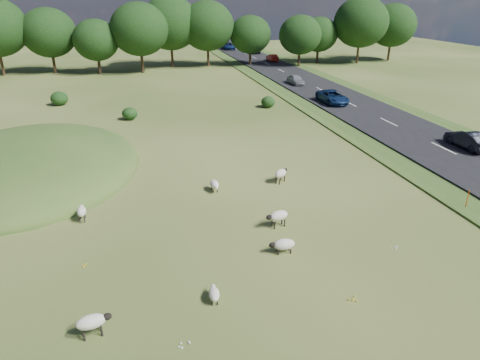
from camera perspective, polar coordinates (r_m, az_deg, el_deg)
name	(u,v)px	position (r m, az deg, el deg)	size (l,w,h in m)	color
ground	(179,127)	(41.63, -8.10, 6.98)	(160.00, 160.00, 0.00)	#2B4816
mound	(27,169)	(34.78, -26.52, 1.34)	(16.00, 20.00, 4.00)	#33561E
road	(328,94)	(56.42, 11.62, 11.20)	(8.00, 150.00, 0.25)	black
treeline	(145,29)	(75.44, -12.52, 19.06)	(96.28, 14.66, 11.70)	black
shrubs	(130,103)	(49.47, -14.48, 9.94)	(24.58, 10.09, 1.57)	black
marker_post	(467,199)	(28.44, 28.05, -2.30)	(0.06, 0.06, 1.20)	#D8590C
sheep_0	(278,216)	(23.24, 5.08, -4.79)	(1.38, 0.81, 0.96)	beige
sheep_1	(214,185)	(27.46, -3.43, -0.62)	(0.56, 1.23, 0.71)	beige
sheep_2	(214,294)	(18.17, -3.49, -14.89)	(0.52, 1.03, 0.58)	beige
sheep_3	(281,173)	(28.75, 5.47, 0.91)	(1.27, 1.15, 0.95)	beige
sheep_4	(283,244)	(21.13, 5.78, -8.55)	(1.31, 0.61, 0.75)	beige
sheep_5	(92,322)	(17.31, -19.12, -17.43)	(1.34, 0.74, 0.94)	beige
sheep_6	(81,211)	(25.41, -20.39, -3.93)	(0.53, 1.14, 0.82)	beige
car_1	(254,50)	(95.01, 1.91, 16.94)	(1.89, 4.65, 1.35)	black
car_2	(228,46)	(102.09, -1.57, 17.43)	(2.46, 5.35, 1.49)	navy
car_3	(272,58)	(83.29, 4.32, 15.95)	(1.33, 3.81, 1.26)	maroon
car_4	(333,97)	(50.82, 12.24, 10.78)	(2.33, 5.05, 1.40)	navy
car_5	(296,79)	(61.35, 7.44, 13.17)	(1.54, 3.83, 1.30)	#9EA0A6
car_6	(469,140)	(39.16, 28.17, 4.77)	(1.45, 4.15, 1.37)	black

